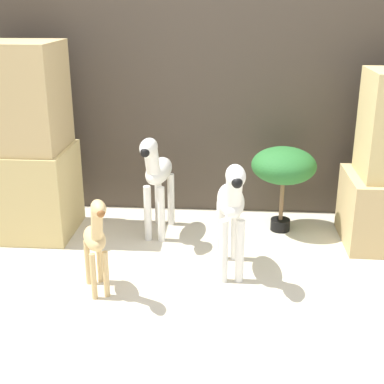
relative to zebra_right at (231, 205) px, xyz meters
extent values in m
plane|color=beige|center=(-0.17, -0.31, -0.45)|extent=(14.00, 14.00, 0.00)
cube|color=#473D33|center=(-0.17, 1.07, 0.65)|extent=(6.40, 0.08, 2.20)
cube|color=#D1B775|center=(-1.46, 0.53, -0.14)|extent=(0.71, 0.55, 0.61)
cube|color=tan|center=(-1.46, 0.53, 0.52)|extent=(0.65, 0.51, 0.71)
cylinder|color=white|center=(0.06, -0.08, -0.25)|extent=(0.05, 0.05, 0.39)
cylinder|color=white|center=(-0.04, -0.09, -0.25)|extent=(0.05, 0.05, 0.39)
cylinder|color=white|center=(0.03, 0.20, -0.25)|extent=(0.05, 0.05, 0.39)
cylinder|color=white|center=(-0.07, 0.19, -0.25)|extent=(0.05, 0.05, 0.39)
ellipsoid|color=white|center=(0.00, 0.05, 0.01)|extent=(0.19, 0.42, 0.16)
cylinder|color=white|center=(0.01, -0.12, 0.14)|extent=(0.11, 0.16, 0.23)
ellipsoid|color=white|center=(0.02, -0.19, 0.24)|extent=(0.13, 0.21, 0.12)
sphere|color=black|center=(0.03, -0.27, 0.23)|extent=(0.06, 0.06, 0.06)
cube|color=black|center=(0.01, -0.12, 0.15)|extent=(0.03, 0.09, 0.19)
cylinder|color=white|center=(-0.47, 0.44, -0.25)|extent=(0.05, 0.05, 0.39)
cylinder|color=white|center=(-0.57, 0.45, -0.25)|extent=(0.05, 0.05, 0.39)
cylinder|color=white|center=(-0.44, 0.72, -0.25)|extent=(0.05, 0.05, 0.39)
cylinder|color=white|center=(-0.53, 0.73, -0.25)|extent=(0.05, 0.05, 0.39)
ellipsoid|color=white|center=(-0.50, 0.58, 0.01)|extent=(0.21, 0.43, 0.16)
cylinder|color=white|center=(-0.52, 0.41, 0.14)|extent=(0.11, 0.16, 0.23)
ellipsoid|color=white|center=(-0.53, 0.35, 0.24)|extent=(0.13, 0.21, 0.12)
sphere|color=black|center=(-0.54, 0.26, 0.23)|extent=(0.06, 0.06, 0.06)
cube|color=black|center=(-0.52, 0.41, 0.15)|extent=(0.03, 0.09, 0.19)
cylinder|color=tan|center=(-0.68, -0.31, -0.31)|extent=(0.03, 0.03, 0.28)
cylinder|color=tan|center=(-0.75, -0.34, -0.31)|extent=(0.03, 0.03, 0.28)
cylinder|color=tan|center=(-0.76, -0.15, -0.31)|extent=(0.03, 0.03, 0.28)
cylinder|color=tan|center=(-0.82, -0.18, -0.31)|extent=(0.03, 0.03, 0.28)
ellipsoid|color=tan|center=(-0.75, -0.25, -0.12)|extent=(0.21, 0.28, 0.12)
cylinder|color=tan|center=(-0.71, -0.35, 0.02)|extent=(0.11, 0.15, 0.25)
ellipsoid|color=tan|center=(-0.68, -0.41, 0.12)|extent=(0.13, 0.16, 0.08)
sphere|color=brown|center=(-0.65, -0.47, 0.12)|extent=(0.04, 0.04, 0.04)
cylinder|color=black|center=(0.36, 0.68, -0.41)|extent=(0.14, 0.14, 0.08)
cylinder|color=brown|center=(0.36, 0.68, -0.23)|extent=(0.03, 0.03, 0.28)
ellipsoid|color=#286B2D|center=(0.36, 0.68, 0.04)|extent=(0.45, 0.45, 0.25)
camera|label=1|loc=(-0.01, -2.90, 1.13)|focal=50.00mm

